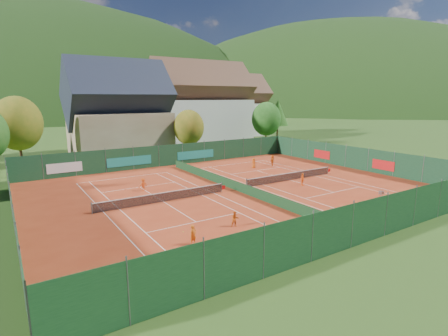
% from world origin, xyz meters
% --- Properties ---
extents(ground, '(600.00, 600.00, 0.00)m').
position_xyz_m(ground, '(0.00, 0.00, -0.02)').
color(ground, '#294A17').
rests_on(ground, ground).
extents(clay_pad, '(40.00, 32.00, 0.01)m').
position_xyz_m(clay_pad, '(0.00, 0.00, 0.01)').
color(clay_pad, '#A03217').
rests_on(clay_pad, ground).
extents(court_markings_left, '(11.03, 23.83, 0.00)m').
position_xyz_m(court_markings_left, '(-8.00, 0.00, 0.01)').
color(court_markings_left, white).
rests_on(court_markings_left, ground).
extents(court_markings_right, '(11.03, 23.83, 0.00)m').
position_xyz_m(court_markings_right, '(8.00, 0.00, 0.01)').
color(court_markings_right, white).
rests_on(court_markings_right, ground).
extents(tennis_net_left, '(13.30, 0.10, 1.02)m').
position_xyz_m(tennis_net_left, '(-7.85, 0.00, 0.51)').
color(tennis_net_left, '#59595B').
rests_on(tennis_net_left, ground).
extents(tennis_net_right, '(13.30, 0.10, 1.02)m').
position_xyz_m(tennis_net_right, '(8.15, 0.00, 0.51)').
color(tennis_net_right, '#59595B').
rests_on(tennis_net_right, ground).
extents(court_divider, '(0.03, 28.80, 1.00)m').
position_xyz_m(court_divider, '(0.00, 0.00, 0.50)').
color(court_divider, '#123218').
rests_on(court_divider, ground).
extents(fence_north, '(40.00, 0.10, 3.00)m').
position_xyz_m(fence_north, '(-0.46, 15.99, 1.47)').
color(fence_north, '#163C22').
rests_on(fence_north, ground).
extents(fence_south, '(40.00, 0.04, 3.00)m').
position_xyz_m(fence_south, '(0.00, -16.00, 1.50)').
color(fence_south, '#153A1B').
rests_on(fence_south, ground).
extents(fence_west, '(0.04, 32.00, 3.00)m').
position_xyz_m(fence_west, '(-20.00, 0.00, 1.50)').
color(fence_west, '#13351C').
rests_on(fence_west, ground).
extents(fence_east, '(0.09, 32.00, 3.00)m').
position_xyz_m(fence_east, '(20.00, 0.05, 1.48)').
color(fence_east, '#13341E').
rests_on(fence_east, ground).
extents(chalet, '(16.20, 12.00, 16.00)m').
position_xyz_m(chalet, '(-3.00, 30.00, 6.62)').
color(chalet, tan).
rests_on(chalet, ground).
extents(hotel_block_a, '(21.60, 11.00, 17.25)m').
position_xyz_m(hotel_block_a, '(16.00, 36.00, 7.38)').
color(hotel_block_a, silver).
rests_on(hotel_block_a, ground).
extents(hotel_block_b, '(17.28, 10.00, 15.50)m').
position_xyz_m(hotel_block_b, '(30.00, 44.00, 6.62)').
color(hotel_block_b, silver).
rests_on(hotel_block_b, ground).
extents(tree_west_mid, '(6.44, 6.44, 9.78)m').
position_xyz_m(tree_west_mid, '(-18.00, 26.00, 6.07)').
color(tree_west_mid, '#4E2E1B').
rests_on(tree_west_mid, ground).
extents(tree_center, '(5.01, 5.01, 7.60)m').
position_xyz_m(tree_center, '(6.00, 22.00, 4.72)').
color(tree_center, '#422B17').
rests_on(tree_center, ground).
extents(tree_east_front, '(5.72, 5.72, 8.69)m').
position_xyz_m(tree_east_front, '(24.00, 24.00, 5.39)').
color(tree_east_front, '#4A301A').
rests_on(tree_east_front, ground).
extents(tree_east_mid, '(5.04, 5.04, 9.00)m').
position_xyz_m(tree_east_mid, '(34.00, 32.00, 6.06)').
color(tree_east_mid, '#4D311B').
rests_on(tree_east_mid, ground).
extents(tree_east_back, '(7.15, 7.15, 10.86)m').
position_xyz_m(tree_east_back, '(26.00, 40.00, 6.74)').
color(tree_east_back, '#472B19').
rests_on(tree_east_back, ground).
extents(mountain_backdrop, '(820.00, 530.00, 242.00)m').
position_xyz_m(mountain_backdrop, '(28.54, 233.48, -39.64)').
color(mountain_backdrop, black).
rests_on(mountain_backdrop, ground).
extents(ball_hopper, '(0.34, 0.34, 0.80)m').
position_xyz_m(ball_hopper, '(10.12, -10.27, 0.56)').
color(ball_hopper, slate).
rests_on(ball_hopper, ground).
extents(loose_ball_0, '(0.07, 0.07, 0.07)m').
position_xyz_m(loose_ball_0, '(-9.77, -7.73, 0.03)').
color(loose_ball_0, '#CCD833').
rests_on(loose_ball_0, ground).
extents(loose_ball_1, '(0.07, 0.07, 0.07)m').
position_xyz_m(loose_ball_1, '(5.52, -12.06, 0.03)').
color(loose_ball_1, '#CCD833').
rests_on(loose_ball_1, ground).
extents(loose_ball_2, '(0.07, 0.07, 0.07)m').
position_xyz_m(loose_ball_2, '(1.91, 2.46, 0.03)').
color(loose_ball_2, '#CCD833').
rests_on(loose_ball_2, ground).
extents(player_left_near, '(0.56, 0.42, 1.38)m').
position_xyz_m(player_left_near, '(-10.18, -10.06, 0.69)').
color(player_left_near, '#CC5A12').
rests_on(player_left_near, ground).
extents(player_left_mid, '(0.70, 0.61, 1.24)m').
position_xyz_m(player_left_mid, '(-6.02, -8.87, 0.62)').
color(player_left_mid, '#CD5112').
rests_on(player_left_mid, ground).
extents(player_left_far, '(0.93, 0.59, 1.38)m').
position_xyz_m(player_left_far, '(-8.24, 4.69, 0.69)').
color(player_left_far, '#D24512').
rests_on(player_left_far, ground).
extents(player_right_near, '(0.68, 0.89, 1.41)m').
position_xyz_m(player_right_near, '(7.30, -2.61, 0.70)').
color(player_right_near, orange).
rests_on(player_right_near, ground).
extents(player_right_far_a, '(0.68, 0.45, 1.38)m').
position_xyz_m(player_right_far_a, '(8.79, 8.10, 0.69)').
color(player_right_far_a, '#D35712').
rests_on(player_right_far_a, ground).
extents(player_right_far_b, '(1.35, 1.34, 1.56)m').
position_xyz_m(player_right_far_b, '(12.05, 8.00, 0.78)').
color(player_right_far_b, '#D45512').
rests_on(player_right_far_b, ground).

